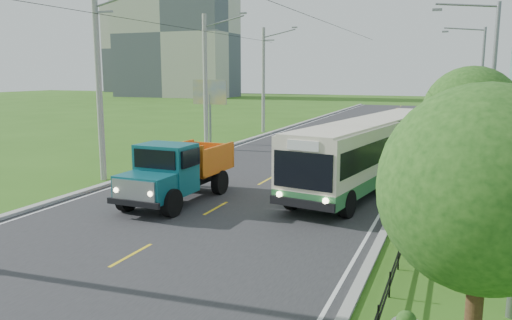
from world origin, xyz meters
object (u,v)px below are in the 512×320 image
Objects in this scene: tree_front at (486,199)px; streetlight_mid at (489,90)px; tree_third at (472,119)px; tree_fifth at (468,105)px; tree_back at (466,103)px; streetlight_far at (479,84)px; billboard_left at (210,96)px; pole_far at (264,80)px; planter_far at (442,157)px; bus at (375,145)px; pole_near at (99,85)px; tree_second at (475,155)px; tree_fourth at (469,117)px; planter_mid at (437,181)px; dump_truck at (178,168)px; planter_near at (428,225)px; pole_mid at (206,82)px.

tree_front is 17.92m from streetlight_mid.
tree_third is 0.66× the size of streetlight_mid.
tree_fifth reaches higher than tree_back.
streetlight_far reaches higher than billboard_left.
tree_third reaches higher than billboard_left.
planter_far is (16.86, -11.00, -4.81)m from pole_far.
pole_near is at bearing -151.01° from bus.
tree_second is at bearing -86.38° from planter_far.
tree_fourth is 3.53m from planter_mid.
pole_far is 1.82× the size of tree_back.
pole_far is 1.85× the size of tree_fourth.
tree_fourth reaches higher than dump_truck.
pole_far is 25.85m from planter_mid.
pole_near is at bearing -148.41° from tree_fifth.
tree_third reaches higher than planter_near.
dump_truck is at bearing -147.46° from tree_fourth.
dump_truck is at bearing -120.71° from streetlight_far.
tree_third is at bearing -90.00° from tree_back.
pole_mid is at bearing 177.29° from tree_fifth.
streetlight_far reaches higher than dump_truck.
tree_fifth is (0.00, 18.00, 0.33)m from tree_second.
streetlight_far is at bearing 87.73° from tree_third.
tree_fourth is 1.04× the size of billboard_left.
planter_mid is (16.86, 5.00, -4.81)m from pole_near.
planter_near is at bearing -44.84° from billboard_left.
tree_fifth is 19.74m from billboard_left.
tree_second is 7.91× the size of planter_mid.
tree_second is at bearing -59.58° from pole_far.
planter_near is at bearing -120.41° from tree_third.
pole_far is 22.25m from tree_fifth.
tree_second is 12.00m from tree_fourth.
tree_fourth is (0.00, 12.00, 0.07)m from tree_second.
tree_fourth is 8.06× the size of planter_far.
tree_fifth is 1.05× the size of tree_back.
planter_near is at bearing -90.00° from planter_far.
dump_truck is at bearing -22.27° from pole_near.
pole_far is 14.93× the size of planter_far.
planter_near is (-1.26, -14.14, -3.57)m from tree_fifth.
tree_fourth reaches higher than bus.
tree_fifth is (18.12, -12.86, -1.24)m from pole_far.
billboard_left is at bearing -173.69° from tree_back.
tree_back reaches higher than planter_mid.
tree_fourth is at bearing 90.00° from tree_front.
streetlight_far reaches higher than tree_back.
tree_fourth is at bearing 169.85° from streetlight_mid.
tree_back reaches higher than planter_far.
tree_third is at bearing -90.00° from tree_fifth.
pole_far is 19.56m from streetlight_far.
planter_mid is at bearing -101.56° from tree_fifth.
tree_front is 8.36× the size of planter_mid.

